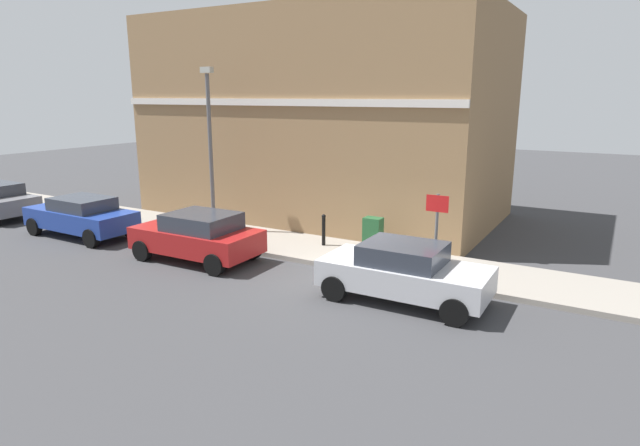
# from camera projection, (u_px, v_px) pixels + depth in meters

# --- Properties ---
(ground) EXTENTS (80.00, 80.00, 0.00)m
(ground) POSITION_uv_depth(u_px,v_px,m) (355.00, 281.00, 14.52)
(ground) COLOR #38383A
(sidewalk) EXTENTS (2.64, 30.00, 0.15)m
(sidewalk) POSITION_uv_depth(u_px,v_px,m) (228.00, 235.00, 19.00)
(sidewalk) COLOR gray
(sidewalk) RESTS_ON ground
(corner_building) EXTENTS (7.89, 13.83, 8.01)m
(corner_building) POSITION_uv_depth(u_px,v_px,m) (326.00, 118.00, 21.94)
(corner_building) COLOR olive
(corner_building) RESTS_ON ground
(car_silver) EXTENTS (1.91, 4.09, 1.45)m
(car_silver) POSITION_uv_depth(u_px,v_px,m) (404.00, 272.00, 12.95)
(car_silver) COLOR #B7B7BC
(car_silver) RESTS_ON ground
(car_red) EXTENTS (2.01, 3.96, 1.49)m
(car_red) POSITION_uv_depth(u_px,v_px,m) (198.00, 236.00, 16.16)
(car_red) COLOR maroon
(car_red) RESTS_ON ground
(car_blue) EXTENTS (1.87, 4.30, 1.43)m
(car_blue) POSITION_uv_depth(u_px,v_px,m) (81.00, 216.00, 18.95)
(car_blue) COLOR navy
(car_blue) RESTS_ON ground
(utility_cabinet) EXTENTS (0.46, 0.61, 1.15)m
(utility_cabinet) POSITION_uv_depth(u_px,v_px,m) (373.00, 237.00, 16.35)
(utility_cabinet) COLOR #1E4C28
(utility_cabinet) RESTS_ON sidewalk
(bollard_near_cabinet) EXTENTS (0.14, 0.14, 1.04)m
(bollard_near_cabinet) POSITION_uv_depth(u_px,v_px,m) (324.00, 229.00, 17.30)
(bollard_near_cabinet) COLOR black
(bollard_near_cabinet) RESTS_ON sidewalk
(street_sign) EXTENTS (0.08, 0.60, 2.30)m
(street_sign) POSITION_uv_depth(u_px,v_px,m) (437.00, 224.00, 13.92)
(street_sign) COLOR #59595B
(street_sign) RESTS_ON sidewalk
(lamppost) EXTENTS (0.20, 0.44, 5.72)m
(lamppost) POSITION_uv_depth(u_px,v_px,m) (210.00, 143.00, 18.60)
(lamppost) COLOR #59595B
(lamppost) RESTS_ON sidewalk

